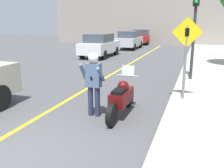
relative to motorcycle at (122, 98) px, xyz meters
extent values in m
plane|color=#4C4C4F|center=(-1.46, -2.80, -0.49)|extent=(80.00, 80.00, 0.00)
cube|color=yellow|center=(-2.06, 3.20, -0.49)|extent=(0.12, 36.00, 0.01)
cylinder|color=black|center=(0.00, -0.82, -0.20)|extent=(0.14, 0.57, 0.57)
cylinder|color=black|center=(0.00, 0.80, -0.20)|extent=(0.14, 0.57, 0.57)
cube|color=#510C0C|center=(0.00, -0.01, 0.03)|extent=(0.40, 1.11, 0.36)
sphere|color=#510C0C|center=(0.00, 0.14, 0.29)|extent=(0.32, 0.32, 0.32)
cube|color=black|center=(0.00, -0.26, 0.25)|extent=(0.28, 0.48, 0.10)
cylinder|color=silver|center=(0.00, 0.54, 0.51)|extent=(0.62, 0.03, 0.03)
cube|color=silver|center=(0.00, 0.62, 0.63)|extent=(0.36, 0.12, 0.31)
cylinder|color=#282D4C|center=(-0.78, -0.31, -0.08)|extent=(0.14, 0.14, 0.82)
cylinder|color=#282D4C|center=(-0.58, -0.31, -0.08)|extent=(0.14, 0.14, 0.82)
cube|color=slate|center=(-0.68, -0.31, 0.64)|extent=(0.40, 0.22, 0.63)
cylinder|color=slate|center=(-0.93, -0.41, 0.74)|extent=(0.09, 0.38, 0.49)
cylinder|color=slate|center=(-0.43, -0.43, 0.71)|extent=(0.09, 0.44, 0.44)
sphere|color=tan|center=(-0.68, -0.31, 1.06)|extent=(0.23, 0.23, 0.23)
sphere|color=white|center=(-0.68, -0.31, 1.11)|extent=(0.27, 0.27, 0.27)
cube|color=black|center=(-0.62, -0.59, 0.61)|extent=(0.06, 0.05, 0.11)
cylinder|color=slate|center=(1.52, 1.67, 0.77)|extent=(0.08, 0.08, 2.26)
cube|color=yellow|center=(1.52, 1.65, 1.71)|extent=(0.91, 0.02, 0.91)
cube|color=black|center=(1.52, 1.63, 1.71)|extent=(0.12, 0.01, 0.24)
cylinder|color=#2D2D30|center=(1.65, 4.71, 1.51)|extent=(0.12, 0.12, 3.74)
sphere|color=green|center=(1.65, 4.57, 2.78)|extent=(0.14, 0.14, 0.14)
cylinder|color=black|center=(-5.84, 12.26, -0.17)|extent=(0.22, 0.64, 0.64)
cylinder|color=black|center=(-4.18, 12.26, -0.17)|extent=(0.22, 0.64, 0.64)
cylinder|color=black|center=(-5.84, 9.66, -0.17)|extent=(0.22, 0.64, 0.64)
cylinder|color=black|center=(-4.18, 9.66, -0.17)|extent=(0.22, 0.64, 0.64)
cube|color=white|center=(-5.01, 10.96, 0.21)|extent=(1.80, 4.20, 0.76)
cube|color=#38424C|center=(-5.01, 10.79, 0.89)|extent=(1.58, 2.18, 0.60)
cylinder|color=black|center=(-5.29, 18.49, -0.17)|extent=(0.22, 0.64, 0.64)
cylinder|color=black|center=(-3.64, 18.49, -0.17)|extent=(0.22, 0.64, 0.64)
cylinder|color=black|center=(-5.29, 15.88, -0.17)|extent=(0.22, 0.64, 0.64)
cylinder|color=black|center=(-3.64, 15.88, -0.17)|extent=(0.22, 0.64, 0.64)
cube|color=silver|center=(-4.46, 17.19, 0.21)|extent=(1.80, 4.20, 0.76)
cube|color=#38424C|center=(-4.46, 17.02, 0.89)|extent=(1.58, 2.18, 0.60)
cylinder|color=black|center=(-5.24, 24.17, -0.17)|extent=(0.22, 0.64, 0.64)
cylinder|color=black|center=(-3.59, 24.17, -0.17)|extent=(0.22, 0.64, 0.64)
cylinder|color=black|center=(-5.24, 21.56, -0.17)|extent=(0.22, 0.64, 0.64)
cylinder|color=black|center=(-3.59, 21.56, -0.17)|extent=(0.22, 0.64, 0.64)
cube|color=#B21E19|center=(-4.42, 22.86, 0.21)|extent=(1.80, 4.20, 0.76)
cube|color=#38424C|center=(-4.42, 22.70, 0.89)|extent=(1.58, 2.18, 0.60)
camera|label=1|loc=(1.87, -6.23, 1.99)|focal=40.00mm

